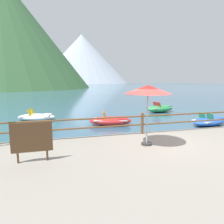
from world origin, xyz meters
name	(u,v)px	position (x,y,z in m)	size (l,w,h in m)	color
ground_plane	(70,92)	(0.00, 40.00, 0.00)	(200.00, 200.00, 0.00)	#38607A
promenade_dock	(195,172)	(0.00, -2.20, 0.20)	(28.00, 8.00, 0.40)	gray
dock_railing	(142,121)	(0.00, 1.55, 0.99)	(23.92, 0.12, 0.95)	brown
sign_board	(32,138)	(-4.47, -0.63, 1.13)	(1.18, 0.07, 1.19)	silver
beach_umbrella	(148,90)	(-0.50, -0.01, 2.45)	(1.70, 1.70, 2.24)	#B2B2B7
pedal_boat_0	(160,108)	(5.19, 9.48, 0.31)	(2.75, 1.75, 0.91)	green
pedal_boat_1	(37,117)	(-4.94, 8.36, 0.25)	(2.80, 1.95, 0.82)	white
pedal_boat_2	(111,121)	(-0.39, 5.48, 0.29)	(2.84, 1.91, 0.87)	red
pedal_boat_3	(209,121)	(5.52, 3.81, 0.26)	(2.88, 2.09, 0.84)	blue
cliff_headland	(7,35)	(-16.95, 71.33, 16.86)	(55.25, 55.25, 35.92)	#386038
distant_peak	(82,59)	(17.71, 148.59, 16.95)	(64.56, 64.56, 33.90)	#A8B2C1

